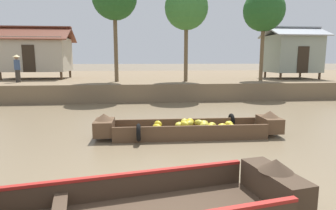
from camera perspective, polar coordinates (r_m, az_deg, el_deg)
The scene contains 8 objects.
ground_plane at distance 14.05m, azimuth -5.22°, elevation -0.87°, with size 300.00×300.00×0.00m, color #726047.
riverbank_strip at distance 26.06m, azimuth -5.73°, elevation 4.79°, with size 160.00×20.00×1.02m, color #756047.
banana_boat at distance 9.08m, azimuth 4.29°, elevation -4.60°, with size 5.79×1.75×0.78m.
stilt_house_left at distance 22.99m, azimuth -24.58°, elevation 9.21°, with size 5.07×3.57×3.71m.
stilt_house_mid_left at distance 23.10m, azimuth 23.36°, elevation 9.44°, with size 3.96×3.33×3.70m.
palm_tree_near at distance 18.67m, azimuth 3.64°, elevation 18.53°, with size 2.67×2.67×5.84m.
palm_tree_far at distance 20.52m, azimuth 18.42°, elevation 17.21°, with size 2.65×2.65×5.82m.
vendor_person at distance 19.72m, azimuth -27.64°, elevation 6.67°, with size 0.44×0.44×1.66m.
Camera 1 is at (-0.22, -3.84, 2.39)m, focal length 30.85 mm.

